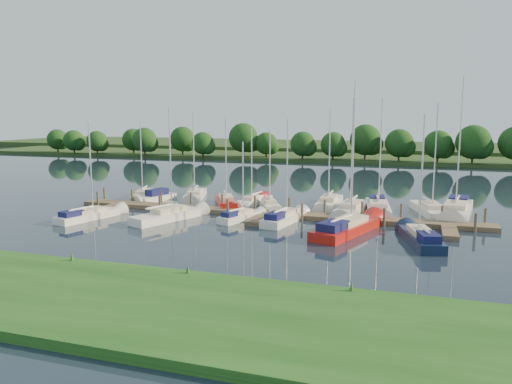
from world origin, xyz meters
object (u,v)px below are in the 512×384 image
(sailboat_n_0, at_px, (143,196))
(sailboat_s_2, at_px, (241,217))
(sailboat_n_5, at_px, (269,206))
(dock, at_px, (266,215))
(motorboat, at_px, (156,198))

(sailboat_n_0, relative_size, sailboat_s_2, 1.22)
(sailboat_n_5, height_order, sailboat_s_2, sailboat_n_5)
(sailboat_n_0, height_order, sailboat_s_2, sailboat_n_0)
(sailboat_n_0, xyz_separation_m, sailboat_s_2, (14.79, -7.91, 0.05))
(dock, xyz_separation_m, sailboat_s_2, (-1.71, -2.15, 0.11))
(sailboat_n_0, relative_size, motorboat, 1.72)
(sailboat_s_2, bearing_deg, sailboat_n_0, 171.11)
(dock, bearing_deg, sailboat_n_5, 102.23)
(sailboat_n_0, height_order, sailboat_n_5, sailboat_n_0)
(dock, distance_m, sailboat_n_5, 4.16)
(sailboat_n_0, relative_size, sailboat_n_5, 1.08)
(sailboat_n_5, bearing_deg, sailboat_n_0, -33.73)
(dock, distance_m, motorboat, 14.93)
(sailboat_n_0, bearing_deg, sailboat_n_5, 154.29)
(dock, height_order, sailboat_n_5, sailboat_n_5)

